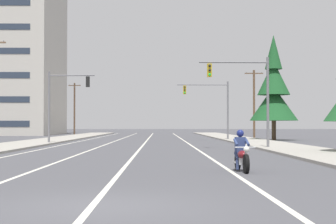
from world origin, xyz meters
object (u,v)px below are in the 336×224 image
object	(u,v)px
motorcycle_with_rider	(241,155)
traffic_signal_near_right	(248,88)
utility_pole_left_far	(74,108)
traffic_signal_near_left	(62,97)
traffic_signal_mid_right	(213,101)
conifer_tree_right_verge_far	(274,92)
utility_pole_right_far	(254,102)

from	to	relation	value
motorcycle_with_rider	traffic_signal_near_right	size ratio (longest dim) A/B	0.35
motorcycle_with_rider	utility_pole_left_far	bearing A→B (deg)	103.59
traffic_signal_near_left	utility_pole_left_far	distance (m)	40.46
motorcycle_with_rider	utility_pole_left_far	size ratio (longest dim) A/B	0.27
traffic_signal_near_left	traffic_signal_mid_right	distance (m)	17.57
traffic_signal_near_left	conifer_tree_right_verge_far	world-z (taller)	conifer_tree_right_verge_far
traffic_signal_mid_right	utility_pole_left_far	world-z (taller)	utility_pole_left_far
conifer_tree_right_verge_far	utility_pole_right_far	bearing A→B (deg)	93.40
motorcycle_with_rider	conifer_tree_right_verge_far	world-z (taller)	conifer_tree_right_verge_far
traffic_signal_near_left	utility_pole_left_far	xyz separation A→B (m)	(-5.19, 40.12, 0.27)
motorcycle_with_rider	traffic_signal_near_right	world-z (taller)	traffic_signal_near_right
traffic_signal_mid_right	conifer_tree_right_verge_far	distance (m)	6.58
conifer_tree_right_verge_far	motorcycle_with_rider	bearing A→B (deg)	-103.37
traffic_signal_near_right	utility_pole_right_far	distance (m)	30.66
motorcycle_with_rider	traffic_signal_mid_right	world-z (taller)	traffic_signal_mid_right
conifer_tree_right_verge_far	traffic_signal_near_right	bearing A→B (deg)	-106.19
utility_pole_right_far	utility_pole_left_far	world-z (taller)	utility_pole_right_far
traffic_signal_near_right	motorcycle_with_rider	bearing A→B (deg)	-99.91
traffic_signal_mid_right	utility_pole_left_far	distance (m)	35.12
traffic_signal_mid_right	utility_pole_left_far	bearing A→B (deg)	123.02
traffic_signal_near_right	utility_pole_right_far	xyz separation A→B (m)	(5.59, 30.14, 0.30)
traffic_signal_near_left	utility_pole_right_far	world-z (taller)	utility_pole_right_far
conifer_tree_right_verge_far	traffic_signal_mid_right	bearing A→B (deg)	-176.93
traffic_signal_mid_right	conifer_tree_right_verge_far	size ratio (longest dim) A/B	0.55
traffic_signal_near_right	traffic_signal_near_left	size ratio (longest dim) A/B	1.00
traffic_signal_near_left	utility_pole_right_far	xyz separation A→B (m)	(19.91, 20.06, 0.35)
utility_pole_left_far	traffic_signal_mid_right	bearing A→B (deg)	-56.98
traffic_signal_near_left	traffic_signal_mid_right	xyz separation A→B (m)	(13.95, 10.67, 0.09)
utility_pole_left_far	traffic_signal_near_left	bearing A→B (deg)	-82.63
utility_pole_right_far	traffic_signal_near_left	bearing A→B (deg)	-134.79
traffic_signal_near_right	traffic_signal_mid_right	xyz separation A→B (m)	(-0.37, 20.76, 0.04)
motorcycle_with_rider	traffic_signal_mid_right	distance (m)	38.71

